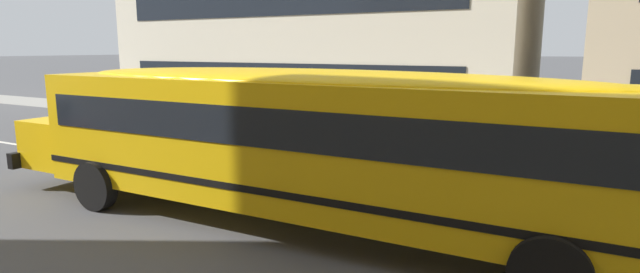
% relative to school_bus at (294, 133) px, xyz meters
% --- Properties ---
extents(ground_plane, '(400.00, 400.00, 0.00)m').
position_rel_school_bus_xyz_m(ground_plane, '(3.59, 1.90, -1.66)').
color(ground_plane, '#4C4C4F').
extents(sidewalk_far, '(120.00, 3.00, 0.01)m').
position_rel_school_bus_xyz_m(sidewalk_far, '(3.59, 10.17, -1.66)').
color(sidewalk_far, gray).
rests_on(sidewalk_far, ground_plane).
extents(lane_centreline, '(110.00, 0.16, 0.01)m').
position_rel_school_bus_xyz_m(lane_centreline, '(3.59, 1.90, -1.66)').
color(lane_centreline, silver).
rests_on(lane_centreline, ground_plane).
extents(school_bus, '(12.55, 2.97, 2.80)m').
position_rel_school_bus_xyz_m(school_bus, '(0.00, 0.00, 0.00)').
color(school_bus, yellow).
rests_on(school_bus, ground_plane).
extents(parked_car_silver_beside_sign, '(3.91, 1.90, 1.64)m').
position_rel_school_bus_xyz_m(parked_car_silver_beside_sign, '(-14.92, 7.24, -0.82)').
color(parked_car_silver_beside_sign, '#B7BABF').
rests_on(parked_car_silver_beside_sign, ground_plane).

